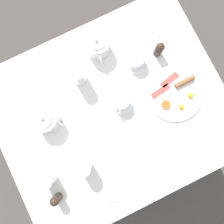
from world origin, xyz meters
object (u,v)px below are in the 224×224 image
object	(u,v)px
teacup_with_saucer_left	(121,102)
knife_by_plate	(218,130)
salt_grinder	(56,200)
napkin_folded	(116,192)
teacup_with_saucer_right	(136,61)
wine_glass_spare	(79,76)
fork_by_plate	(140,25)
teapot_near	(45,120)
water_glass_tall	(47,180)
water_glass_short	(84,168)
breakfast_plate	(175,93)
pepper_grinder	(159,49)
teapot_far	(97,45)

from	to	relation	value
teacup_with_saucer_left	knife_by_plate	xyz separation A→B (m)	(-0.34, -0.38, -0.03)
salt_grinder	napkin_folded	size ratio (longest dim) A/B	0.62
teacup_with_saucer_left	teacup_with_saucer_right	xyz separation A→B (m)	(0.16, -0.16, 0.00)
napkin_folded	teacup_with_saucer_left	bearing A→B (deg)	-29.06
wine_glass_spare	fork_by_plate	distance (m)	0.43
teapot_near	napkin_folded	size ratio (longest dim) A/B	1.00
water_glass_tall	fork_by_plate	world-z (taller)	water_glass_tall
teacup_with_saucer_right	water_glass_short	xyz separation A→B (m)	(-0.37, 0.46, 0.03)
water_glass_short	water_glass_tall	bearing A→B (deg)	82.62
teacup_with_saucer_left	water_glass_tall	world-z (taller)	water_glass_tall
breakfast_plate	pepper_grinder	world-z (taller)	pepper_grinder
teapot_near	water_glass_tall	bearing A→B (deg)	-69.07
pepper_grinder	knife_by_plate	bearing A→B (deg)	-169.22
water_glass_short	fork_by_plate	xyz separation A→B (m)	(0.54, -0.58, -0.06)
water_glass_short	pepper_grinder	distance (m)	0.69
teacup_with_saucer_left	napkin_folded	distance (m)	0.45
teapot_far	napkin_folded	world-z (taller)	teapot_far
napkin_folded	knife_by_plate	bearing A→B (deg)	-85.49
wine_glass_spare	pepper_grinder	xyz separation A→B (m)	(-0.05, -0.42, -0.01)
teapot_near	pepper_grinder	world-z (taller)	teapot_near
teacup_with_saucer_right	knife_by_plate	xyz separation A→B (m)	(-0.50, -0.22, -0.03)
water_glass_short	fork_by_plate	distance (m)	0.79
teapot_far	knife_by_plate	size ratio (longest dim) A/B	1.08
teapot_near	teacup_with_saucer_right	world-z (taller)	teapot_near
teapot_near	knife_by_plate	distance (m)	0.87
wine_glass_spare	salt_grinder	world-z (taller)	wine_glass_spare
salt_grinder	knife_by_plate	world-z (taller)	salt_grinder
water_glass_short	fork_by_plate	world-z (taller)	water_glass_short
napkin_folded	breakfast_plate	bearing A→B (deg)	-57.71
napkin_folded	water_glass_tall	bearing A→B (deg)	52.32
teapot_far	teacup_with_saucer_left	xyz separation A→B (m)	(-0.31, 0.02, -0.02)
breakfast_plate	water_glass_short	size ratio (longest dim) A/B	2.33
teapot_near	teapot_far	size ratio (longest dim) A/B	0.78
teacup_with_saucer_left	breakfast_plate	bearing A→B (deg)	-106.61
breakfast_plate	pepper_grinder	xyz separation A→B (m)	(0.23, -0.02, 0.04)
teapot_near	napkin_folded	distance (m)	0.50
water_glass_short	wine_glass_spare	world-z (taller)	wine_glass_spare
teacup_with_saucer_left	knife_by_plate	world-z (taller)	teacup_with_saucer_left
teacup_with_saucer_left	fork_by_plate	size ratio (longest dim) A/B	0.90
teacup_with_saucer_right	wine_glass_spare	distance (m)	0.30
napkin_folded	pepper_grinder	bearing A→B (deg)	-42.97
teapot_far	water_glass_short	distance (m)	0.61
teapot_near	teacup_with_saucer_right	size ratio (longest dim) A/B	1.24
water_glass_short	knife_by_plate	world-z (taller)	water_glass_short
pepper_grinder	salt_grinder	size ratio (longest dim) A/B	1.00
water_glass_tall	wine_glass_spare	world-z (taller)	wine_glass_spare
salt_grinder	napkin_folded	world-z (taller)	salt_grinder
teacup_with_saucer_left	water_glass_short	bearing A→B (deg)	125.04
breakfast_plate	teapot_far	size ratio (longest dim) A/B	1.40
water_glass_short	fork_by_plate	bearing A→B (deg)	-46.91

